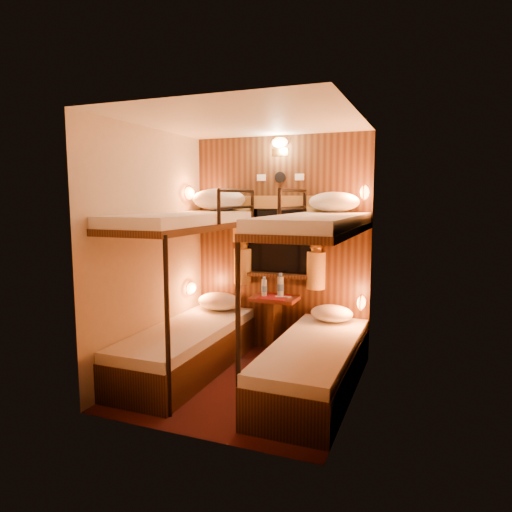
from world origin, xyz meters
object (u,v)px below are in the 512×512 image
at_px(bottle_left, 264,288).
at_px(bottle_right, 280,286).
at_px(table, 274,318).
at_px(bunk_left, 187,316).
at_px(bunk_right, 315,330).

xyz_separation_m(bottle_left, bottle_right, (0.17, 0.07, 0.02)).
xyz_separation_m(table, bottle_right, (0.05, 0.06, 0.35)).
bearing_deg(bottle_left, bunk_left, -124.40).
relative_size(bunk_left, bunk_right, 1.00).
relative_size(bunk_left, table, 2.90).
relative_size(bunk_right, bottle_left, 8.77).
bearing_deg(bottle_right, bottle_left, -158.42).
bearing_deg(bunk_right, table, 129.67).
height_order(bunk_right, bottle_left, bunk_right).
xyz_separation_m(bunk_right, bottle_left, (-0.77, 0.77, 0.18)).
distance_m(bunk_left, bottle_right, 1.11).
xyz_separation_m(bunk_right, bottle_right, (-0.60, 0.84, 0.20)).
height_order(bunk_right, table, bunk_right).
bearing_deg(bunk_left, bunk_right, 0.00).
relative_size(table, bottle_left, 3.02).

